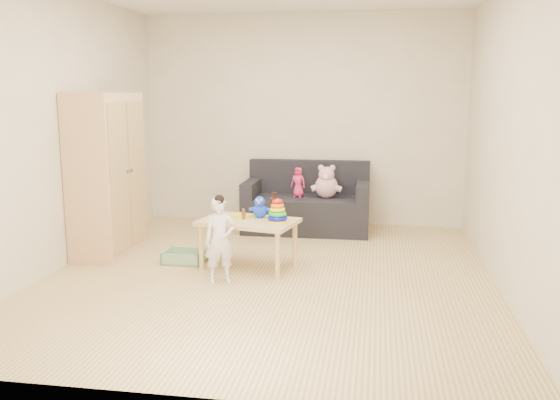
% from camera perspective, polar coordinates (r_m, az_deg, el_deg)
% --- Properties ---
extents(room, '(4.50, 4.50, 4.50)m').
position_cam_1_polar(room, '(5.23, -0.99, 6.55)').
color(room, '#D5B773').
rests_on(room, ground).
extents(wardrobe, '(0.46, 0.91, 1.64)m').
position_cam_1_polar(wardrobe, '(6.25, -16.34, 2.34)').
color(wardrobe, tan).
rests_on(wardrobe, ground).
extents(sofa, '(1.48, 0.75, 0.42)m').
position_cam_1_polar(sofa, '(7.09, 2.56, -1.35)').
color(sofa, black).
rests_on(sofa, ground).
extents(play_table, '(0.98, 0.73, 0.46)m').
position_cam_1_polar(play_table, '(5.62, -3.05, -4.23)').
color(play_table, '#E9BE80').
rests_on(play_table, ground).
extents(storage_bin, '(0.40, 0.30, 0.12)m').
position_cam_1_polar(storage_bin, '(5.90, -9.15, -5.39)').
color(storage_bin, '#7CA376').
rests_on(storage_bin, ground).
extents(toddler, '(0.32, 0.28, 0.74)m').
position_cam_1_polar(toddler, '(5.19, -5.79, -3.96)').
color(toddler, silver).
rests_on(toddler, ground).
extents(pink_bear, '(0.34, 0.31, 0.33)m').
position_cam_1_polar(pink_bear, '(6.99, 4.49, 1.55)').
color(pink_bear, '#D89FAE').
rests_on(pink_bear, sofa).
extents(doll, '(0.20, 0.16, 0.35)m').
position_cam_1_polar(doll, '(7.01, 1.76, 1.69)').
color(doll, '#DF2960').
rests_on(doll, sofa).
extents(ring_stacker, '(0.19, 0.19, 0.21)m').
position_cam_1_polar(ring_stacker, '(5.45, -0.25, -1.28)').
color(ring_stacker, '#FFEC0D').
rests_on(ring_stacker, play_table).
extents(brown_bottle, '(0.08, 0.08, 0.25)m').
position_cam_1_polar(brown_bottle, '(5.62, -0.53, -0.71)').
color(brown_bottle, black).
rests_on(brown_bottle, play_table).
extents(blue_plush, '(0.21, 0.19, 0.21)m').
position_cam_1_polar(blue_plush, '(5.64, -1.94, -0.66)').
color(blue_plush, blue).
rests_on(blue_plush, play_table).
extents(wooden_figure, '(0.05, 0.04, 0.11)m').
position_cam_1_polar(wooden_figure, '(5.58, -3.53, -1.34)').
color(wooden_figure, brown).
rests_on(wooden_figure, play_table).
extents(yellow_book, '(0.24, 0.24, 0.01)m').
position_cam_1_polar(yellow_book, '(5.74, -3.75, -1.49)').
color(yellow_book, '#CAD015').
rests_on(yellow_book, play_table).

